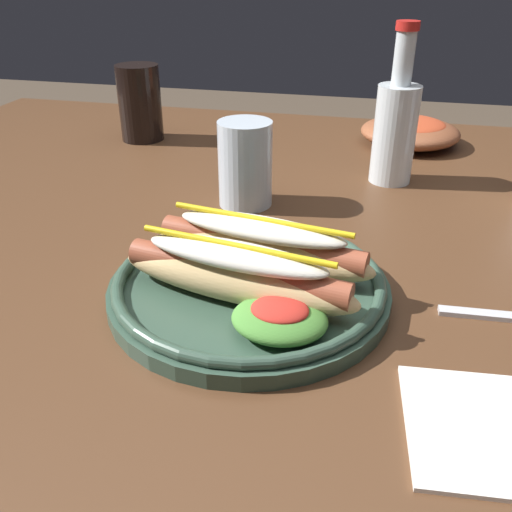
{
  "coord_description": "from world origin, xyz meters",
  "views": [
    {
      "loc": [
        0.14,
        -0.64,
        1.04
      ],
      "look_at": [
        0.03,
        -0.15,
        0.77
      ],
      "focal_mm": 38.74,
      "sensor_mm": 36.0,
      "label": 1
    }
  ],
  "objects_px": {
    "side_bowl": "(410,131)",
    "water_cup": "(245,164)",
    "soda_cup": "(140,103)",
    "napkin": "(498,430)",
    "hot_dog_plate": "(250,276)",
    "glass_bottle": "(395,126)"
  },
  "relations": [
    {
      "from": "glass_bottle",
      "to": "napkin",
      "type": "xyz_separation_m",
      "value": [
        0.09,
        -0.49,
        -0.08
      ]
    },
    {
      "from": "water_cup",
      "to": "napkin",
      "type": "height_order",
      "value": "water_cup"
    },
    {
      "from": "soda_cup",
      "to": "glass_bottle",
      "type": "height_order",
      "value": "glass_bottle"
    },
    {
      "from": "side_bowl",
      "to": "hot_dog_plate",
      "type": "bearing_deg",
      "value": -105.82
    },
    {
      "from": "glass_bottle",
      "to": "side_bowl",
      "type": "height_order",
      "value": "glass_bottle"
    },
    {
      "from": "soda_cup",
      "to": "napkin",
      "type": "xyz_separation_m",
      "value": [
        0.53,
        -0.61,
        -0.06
      ]
    },
    {
      "from": "hot_dog_plate",
      "to": "glass_bottle",
      "type": "distance_m",
      "value": 0.39
    },
    {
      "from": "water_cup",
      "to": "glass_bottle",
      "type": "distance_m",
      "value": 0.23
    },
    {
      "from": "water_cup",
      "to": "glass_bottle",
      "type": "bearing_deg",
      "value": 35.14
    },
    {
      "from": "glass_bottle",
      "to": "side_bowl",
      "type": "xyz_separation_m",
      "value": [
        0.03,
        0.19,
        -0.06
      ]
    },
    {
      "from": "glass_bottle",
      "to": "water_cup",
      "type": "bearing_deg",
      "value": -144.86
    },
    {
      "from": "hot_dog_plate",
      "to": "side_bowl",
      "type": "xyz_separation_m",
      "value": [
        0.16,
        0.55,
        -0.0
      ]
    },
    {
      "from": "hot_dog_plate",
      "to": "glass_bottle",
      "type": "height_order",
      "value": "glass_bottle"
    },
    {
      "from": "side_bowl",
      "to": "napkin",
      "type": "relative_size",
      "value": 1.33
    },
    {
      "from": "glass_bottle",
      "to": "napkin",
      "type": "bearing_deg",
      "value": -79.89
    },
    {
      "from": "hot_dog_plate",
      "to": "side_bowl",
      "type": "height_order",
      "value": "hot_dog_plate"
    },
    {
      "from": "side_bowl",
      "to": "water_cup",
      "type": "bearing_deg",
      "value": -124.0
    },
    {
      "from": "soda_cup",
      "to": "napkin",
      "type": "height_order",
      "value": "soda_cup"
    },
    {
      "from": "soda_cup",
      "to": "side_bowl",
      "type": "height_order",
      "value": "soda_cup"
    },
    {
      "from": "hot_dog_plate",
      "to": "glass_bottle",
      "type": "bearing_deg",
      "value": 70.66
    },
    {
      "from": "water_cup",
      "to": "napkin",
      "type": "xyz_separation_m",
      "value": [
        0.28,
        -0.36,
        -0.05
      ]
    },
    {
      "from": "water_cup",
      "to": "napkin",
      "type": "relative_size",
      "value": 0.87
    }
  ]
}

